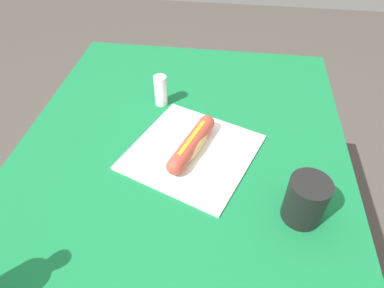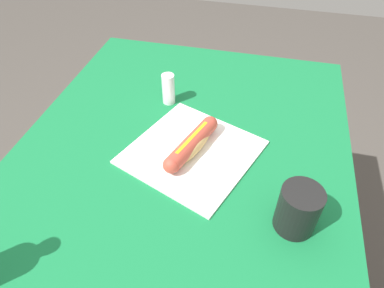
% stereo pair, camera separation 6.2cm
% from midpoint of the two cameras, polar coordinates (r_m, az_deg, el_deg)
% --- Properties ---
extents(dining_table, '(1.16, 0.83, 0.78)m').
position_cam_midpoint_polar(dining_table, '(0.93, -4.25, -10.36)').
color(dining_table, brown).
rests_on(dining_table, ground).
extents(paper_wrapper, '(0.37, 0.37, 0.01)m').
position_cam_midpoint_polar(paper_wrapper, '(0.85, -2.10, -1.40)').
color(paper_wrapper, white).
rests_on(paper_wrapper, dining_table).
extents(hot_dog, '(0.20, 0.10, 0.05)m').
position_cam_midpoint_polar(hot_dog, '(0.83, -2.15, -0.04)').
color(hot_dog, tan).
rests_on(hot_dog, paper_wrapper).
extents(drinking_cup, '(0.08, 0.08, 0.10)m').
position_cam_midpoint_polar(drinking_cup, '(0.72, 16.04, -9.06)').
color(drinking_cup, black).
rests_on(drinking_cup, dining_table).
extents(salt_shaker, '(0.04, 0.04, 0.09)m').
position_cam_midpoint_polar(salt_shaker, '(0.98, -7.07, 8.75)').
color(salt_shaker, silver).
rests_on(salt_shaker, dining_table).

